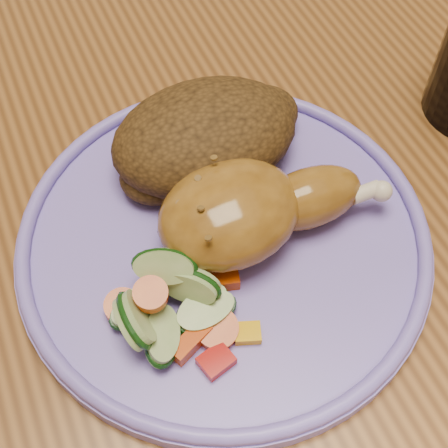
{
  "coord_description": "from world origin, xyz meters",
  "views": [
    {
      "loc": [
        -0.15,
        -0.3,
        1.12
      ],
      "look_at": [
        -0.06,
        -0.09,
        0.78
      ],
      "focal_mm": 50.0,
      "sensor_mm": 36.0,
      "label": 1
    }
  ],
  "objects": [
    {
      "name": "vegetable_pile",
      "position": [
        -0.11,
        -0.13,
        0.77
      ],
      "size": [
        0.09,
        0.09,
        0.05
      ],
      "color": "#A50A05",
      "rests_on": "plate"
    },
    {
      "name": "rice_pilaf",
      "position": [
        -0.04,
        -0.02,
        0.78
      ],
      "size": [
        0.15,
        0.1,
        0.06
      ],
      "color": "#442B11",
      "rests_on": "plate"
    },
    {
      "name": "plate",
      "position": [
        -0.06,
        -0.09,
        0.76
      ],
      "size": [
        0.28,
        0.28,
        0.01
      ],
      "primitive_type": "cylinder",
      "color": "#7764CB",
      "rests_on": "dining_table"
    },
    {
      "name": "dining_table",
      "position": [
        0.0,
        0.0,
        0.67
      ],
      "size": [
        0.9,
        1.4,
        0.75
      ],
      "color": "brown",
      "rests_on": "ground"
    },
    {
      "name": "ground",
      "position": [
        0.0,
        0.0,
        0.0
      ],
      "size": [
        4.0,
        4.0,
        0.0
      ],
      "primitive_type": "plane",
      "color": "#53331C",
      "rests_on": "ground"
    },
    {
      "name": "chicken_leg",
      "position": [
        -0.04,
        -0.09,
        0.79
      ],
      "size": [
        0.16,
        0.09,
        0.05
      ],
      "color": "#8D5E1D",
      "rests_on": "plate"
    },
    {
      "name": "plate_rim",
      "position": [
        -0.06,
        -0.09,
        0.77
      ],
      "size": [
        0.28,
        0.28,
        0.01
      ],
      "primitive_type": "torus",
      "color": "#7764CB",
      "rests_on": "plate"
    }
  ]
}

